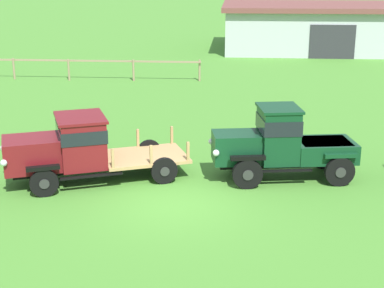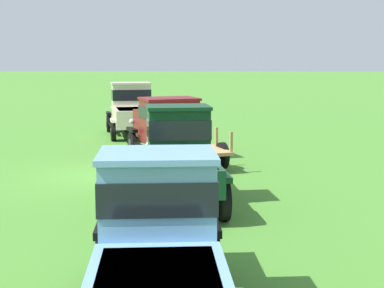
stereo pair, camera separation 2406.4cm
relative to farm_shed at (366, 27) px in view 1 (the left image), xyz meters
name	(u,v)px [view 1 (the left image)]	position (x,y,z in m)	size (l,w,h in m)	color
ground_plane	(174,203)	(-11.65, -32.14, -1.79)	(240.00, 240.00, 0.00)	#47842D
farm_shed	(366,27)	(0.00, 0.00, 0.00)	(22.40, 10.34, 3.54)	#B2B7BC
paddock_fence	(42,64)	(-21.37, -14.08, -0.88)	(18.61, 0.52, 1.24)	#997F60
vintage_truck_second_in_line	(74,147)	(-14.89, -30.67, -0.66)	(5.92, 3.79, 2.08)	black
vintage_truck_midrow_center	(281,143)	(-8.54, -29.88, -0.63)	(4.67, 2.39, 2.32)	black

